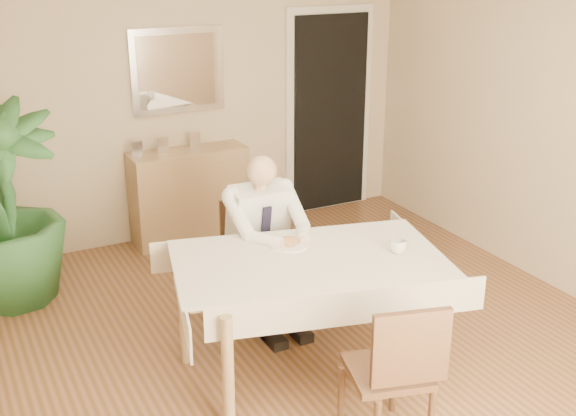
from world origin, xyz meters
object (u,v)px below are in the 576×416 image
coffee_mug (398,246)px  potted_palm (4,206)px  chair_near (397,368)px  seated_man (268,235)px  sideboard (190,195)px  dining_table (309,271)px  chair_far (252,249)px

coffee_mug → potted_palm: size_ratio=0.07×
chair_near → potted_palm: size_ratio=0.58×
seated_man → sideboard: size_ratio=1.16×
dining_table → potted_palm: bearing=144.8°
chair_far → chair_near: size_ratio=0.95×
chair_near → chair_far: bearing=105.4°
chair_near → coffee_mug: 0.99m
dining_table → coffee_mug: coffee_mug is taller
chair_near → seated_man: seated_man is taller
seated_man → sideboard: seated_man is taller
potted_palm → sideboard: bearing=18.2°
chair_far → seated_man: (0.00, -0.28, 0.22)m
chair_far → coffee_mug: 1.24m
coffee_mug → potted_palm: bearing=136.9°
chair_far → seated_man: size_ratio=0.68×
chair_near → seated_man: (-0.01, 1.55, 0.19)m
dining_table → chair_far: chair_far is taller
dining_table → chair_near: size_ratio=2.20×
chair_far → coffee_mug: bearing=-54.7°
dining_table → potted_palm: size_ratio=1.26×
chair_near → potted_palm: bearing=135.0°
dining_table → coffee_mug: size_ratio=17.74×
dining_table → potted_palm: (-1.60, 1.83, 0.10)m
dining_table → sideboard: (0.05, 2.37, -0.24)m
chair_far → coffee_mug: chair_far is taller
dining_table → sideboard: sideboard is taller
chair_near → coffee_mug: chair_near is taller
sideboard → chair_near: bearing=-91.7°
sideboard → seated_man: bearing=-92.6°
chair_near → seated_man: bearing=105.4°
chair_far → seated_man: 0.36m
potted_palm → seated_man: bearing=-37.7°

